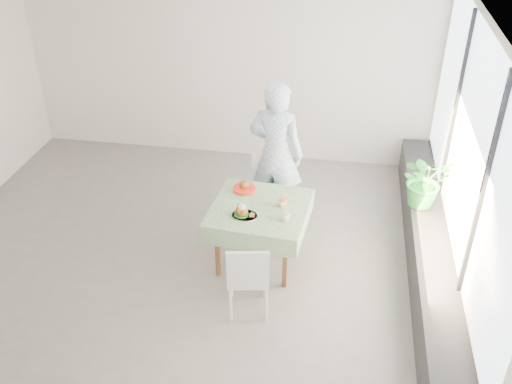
% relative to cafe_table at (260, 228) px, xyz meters
% --- Properties ---
extents(floor, '(6.00, 6.00, 0.00)m').
position_rel_cafe_table_xyz_m(floor, '(-0.90, 0.08, -0.46)').
color(floor, slate).
rests_on(floor, ground).
extents(ceiling, '(6.00, 6.00, 0.00)m').
position_rel_cafe_table_xyz_m(ceiling, '(-0.90, 0.08, 2.34)').
color(ceiling, white).
rests_on(ceiling, ground).
extents(wall_back, '(6.00, 0.02, 2.80)m').
position_rel_cafe_table_xyz_m(wall_back, '(-0.90, 2.58, 0.94)').
color(wall_back, white).
rests_on(wall_back, ground).
extents(wall_front, '(6.00, 0.02, 2.80)m').
position_rel_cafe_table_xyz_m(wall_front, '(-0.90, -2.42, 0.94)').
color(wall_front, white).
rests_on(wall_front, ground).
extents(wall_right, '(0.02, 5.00, 2.80)m').
position_rel_cafe_table_xyz_m(wall_right, '(2.10, 0.08, 0.94)').
color(wall_right, white).
rests_on(wall_right, ground).
extents(window_pane, '(0.01, 4.80, 2.18)m').
position_rel_cafe_table_xyz_m(window_pane, '(2.07, 0.08, 1.19)').
color(window_pane, '#D1E0F9').
rests_on(window_pane, ground).
extents(window_ledge, '(0.40, 4.80, 0.50)m').
position_rel_cafe_table_xyz_m(window_ledge, '(1.90, 0.08, -0.21)').
color(window_ledge, black).
rests_on(window_ledge, ground).
extents(cafe_table, '(1.13, 1.13, 0.74)m').
position_rel_cafe_table_xyz_m(cafe_table, '(0.00, 0.00, 0.00)').
color(cafe_table, brown).
rests_on(cafe_table, ground).
extents(chair_far, '(0.49, 0.49, 0.94)m').
position_rel_cafe_table_xyz_m(chair_far, '(-0.01, 0.74, -0.17)').
color(chair_far, white).
rests_on(chair_far, ground).
extents(chair_near, '(0.49, 0.49, 0.88)m').
position_rel_cafe_table_xyz_m(chair_near, '(0.02, -0.83, -0.19)').
color(chair_near, white).
rests_on(chair_near, ground).
extents(diner, '(0.75, 0.56, 1.87)m').
position_rel_cafe_table_xyz_m(diner, '(0.05, 0.90, 0.48)').
color(diner, '#95BAEF').
rests_on(diner, ground).
extents(main_dish, '(0.29, 0.29, 0.15)m').
position_rel_cafe_table_xyz_m(main_dish, '(-0.15, -0.21, 0.33)').
color(main_dish, white).
rests_on(main_dish, cafe_table).
extents(juice_cup_orange, '(0.10, 0.10, 0.29)m').
position_rel_cafe_table_xyz_m(juice_cup_orange, '(0.25, 0.06, 0.35)').
color(juice_cup_orange, white).
rests_on(juice_cup_orange, cafe_table).
extents(juice_cup_lemonade, '(0.10, 0.10, 0.29)m').
position_rel_cafe_table_xyz_m(juice_cup_lemonade, '(0.31, -0.20, 0.35)').
color(juice_cup_lemonade, white).
rests_on(juice_cup_lemonade, cafe_table).
extents(second_dish, '(0.26, 0.26, 0.12)m').
position_rel_cafe_table_xyz_m(second_dish, '(-0.23, 0.31, 0.32)').
color(second_dish, red).
rests_on(second_dish, cafe_table).
extents(potted_plant, '(0.72, 0.67, 0.66)m').
position_rel_cafe_table_xyz_m(potted_plant, '(1.83, 0.75, 0.37)').
color(potted_plant, '#297D34').
rests_on(potted_plant, window_ledge).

